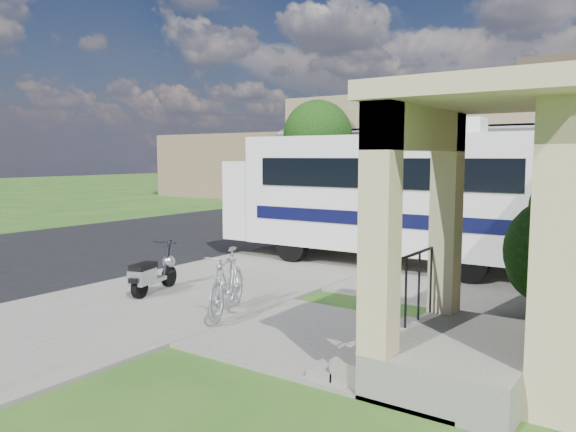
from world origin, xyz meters
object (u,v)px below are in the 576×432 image
Objects in this scene: shrub at (567,247)px; van at (385,188)px; motorhome at (386,193)px; pickup_truck at (320,198)px; garden_hose at (395,333)px; bicycle at (227,286)px; scooter at (152,274)px.

shrub reaches higher than van.
motorhome reaches higher than van.
garden_hose is at bearing 128.51° from pickup_truck.
bicycle is at bearing 119.03° from pickup_truck.
motorhome is 5.27m from shrub.
shrub is 7.19m from scooter.
garden_hose is (2.71, 0.55, -0.44)m from bicycle.
van is at bearing 88.52° from scooter.
van is (-5.14, 21.06, 0.46)m from scooter.
pickup_truck is at bearing 136.02° from shrub.
motorhome is 1.33× the size of pickup_truck.
van reaches higher than garden_hose.
motorhome is at bearing 147.53° from shrub.
shrub is 0.39× the size of van.
motorhome is at bearing 116.73° from garden_hose.
bicycle reaches higher than garden_hose.
shrub is at bearing -34.98° from motorhome.
scooter is 14.26m from pickup_truck.
scooter is 0.23× the size of van.
van is (-11.80, 18.47, -0.32)m from shrub.
garden_hose is at bearing -65.78° from motorhome.
bicycle is at bearing -147.87° from shrub.
scooter is at bearing -84.75° from van.
shrub reaches higher than bicycle.
bicycle is at bearing -22.35° from scooter.
pickup_truck is (-6.87, 8.08, -0.91)m from motorhome.
van is at bearing 84.67° from bicycle.
scooter is 21.69m from van.
van is (-7.25, 21.33, 0.36)m from bicycle.
shrub is 21.92m from van.
bicycle is 2.80m from garden_hose.
motorhome is at bearing 64.59° from bicycle.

